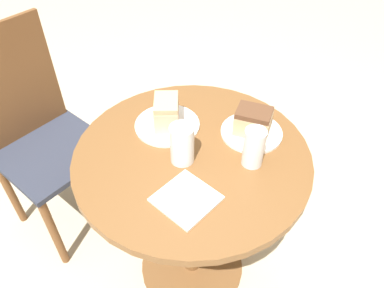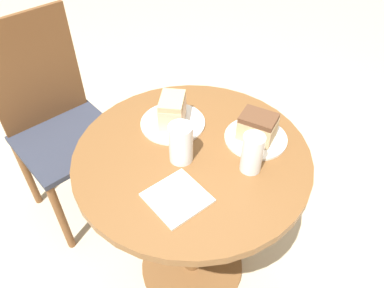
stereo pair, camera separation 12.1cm
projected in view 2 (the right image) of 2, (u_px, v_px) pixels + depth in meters
ground_plane at (192, 266)px, 1.74m from camera, size 8.00×8.00×0.00m
table at (192, 192)px, 1.37m from camera, size 0.79×0.79×0.74m
chair at (58, 123)px, 1.71m from camera, size 0.46×0.44×0.98m
plate_near at (256, 138)px, 1.28m from camera, size 0.21×0.21×0.01m
plate_far at (173, 123)px, 1.34m from camera, size 0.23×0.23×0.01m
cake_slice_near at (257, 127)px, 1.25m from camera, size 0.12×0.14×0.09m
cake_slice_far at (172, 110)px, 1.30m from camera, size 0.14×0.14×0.10m
glass_lemonade at (181, 145)px, 1.18m from camera, size 0.08×0.08×0.14m
glass_water at (252, 155)px, 1.14m from camera, size 0.07×0.07×0.13m
napkin_stack at (177, 198)px, 1.09m from camera, size 0.18×0.18×0.01m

